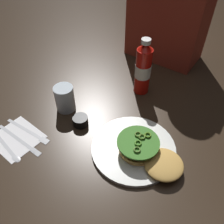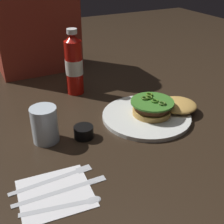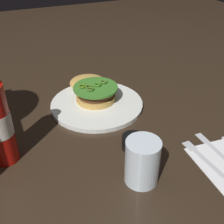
# 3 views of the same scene
# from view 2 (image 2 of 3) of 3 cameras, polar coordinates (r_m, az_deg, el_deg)

# --- Properties ---
(ground_plane) EXTENTS (3.00, 3.00, 0.00)m
(ground_plane) POSITION_cam_2_polar(r_m,az_deg,el_deg) (0.97, -1.77, -0.76)
(ground_plane) COLOR #2E2116
(dinner_plate) EXTENTS (0.28, 0.28, 0.01)m
(dinner_plate) POSITION_cam_2_polar(r_m,az_deg,el_deg) (0.96, 6.62, -0.80)
(dinner_plate) COLOR white
(dinner_plate) RESTS_ON ground_plane
(burger_sandwich) EXTENTS (0.23, 0.14, 0.05)m
(burger_sandwich) POSITION_cam_2_polar(r_m,az_deg,el_deg) (0.97, 9.57, 1.07)
(burger_sandwich) COLOR tan
(burger_sandwich) RESTS_ON dinner_plate
(ketchup_bottle) EXTENTS (0.06, 0.06, 0.24)m
(ketchup_bottle) POSITION_cam_2_polar(r_m,az_deg,el_deg) (1.10, -7.33, 9.01)
(ketchup_bottle) COLOR #BC120B
(ketchup_bottle) RESTS_ON ground_plane
(water_glass) EXTENTS (0.07, 0.07, 0.10)m
(water_glass) POSITION_cam_2_polar(r_m,az_deg,el_deg) (0.84, -12.84, -2.39)
(water_glass) COLOR silver
(water_glass) RESTS_ON ground_plane
(condiment_cup) EXTENTS (0.06, 0.06, 0.03)m
(condiment_cup) POSITION_cam_2_polar(r_m,az_deg,el_deg) (0.86, -5.48, -3.84)
(condiment_cup) COLOR black
(condiment_cup) RESTS_ON ground_plane
(napkin) EXTENTS (0.17, 0.16, 0.00)m
(napkin) POSITION_cam_2_polar(r_m,az_deg,el_deg) (0.70, -10.88, -15.05)
(napkin) COLOR white
(napkin) RESTS_ON ground_plane
(spoon_utensil) EXTENTS (0.17, 0.05, 0.00)m
(spoon_utensil) POSITION_cam_2_polar(r_m,az_deg,el_deg) (0.67, -7.54, -17.02)
(spoon_utensil) COLOR silver
(spoon_utensil) RESTS_ON napkin
(butter_knife) EXTENTS (0.22, 0.02, 0.00)m
(butter_knife) POSITION_cam_2_polar(r_m,az_deg,el_deg) (0.70, -8.71, -14.29)
(butter_knife) COLOR silver
(butter_knife) RESTS_ON napkin
(fork_utensil) EXTENTS (0.20, 0.02, 0.00)m
(fork_utensil) POSITION_cam_2_polar(r_m,az_deg,el_deg) (0.73, -10.22, -12.12)
(fork_utensil) COLOR silver
(fork_utensil) RESTS_ON napkin
(diner_person) EXTENTS (0.34, 0.19, 0.58)m
(diner_person) POSITION_cam_2_polar(r_m,az_deg,el_deg) (1.34, -14.82, 18.40)
(diner_person) COLOR #9C3424
(diner_person) RESTS_ON ground_plane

